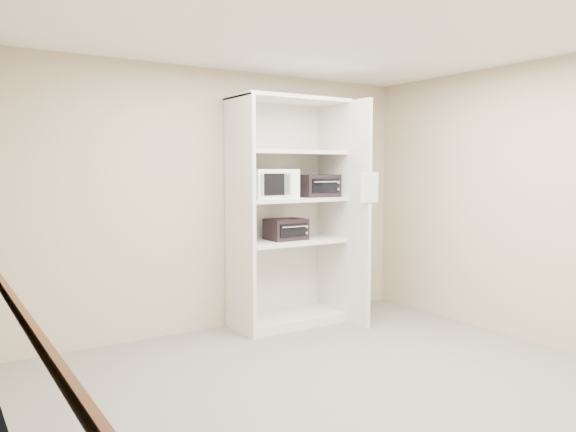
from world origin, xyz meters
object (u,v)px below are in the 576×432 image
shelving_unit (292,220)px  microwave (269,184)px  toaster_oven_upper (317,186)px  toaster_oven_lower (286,229)px

shelving_unit → microwave: 0.50m
microwave → toaster_oven_upper: microwave is taller
shelving_unit → toaster_oven_lower: 0.12m
shelving_unit → microwave: shelving_unit is taller
microwave → toaster_oven_lower: microwave is taller
shelving_unit → microwave: bearing=-172.1°
shelving_unit → toaster_oven_lower: bearing=174.0°
shelving_unit → microwave: size_ratio=4.81×
shelving_unit → toaster_oven_upper: size_ratio=5.72×
microwave → toaster_oven_upper: 0.62m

